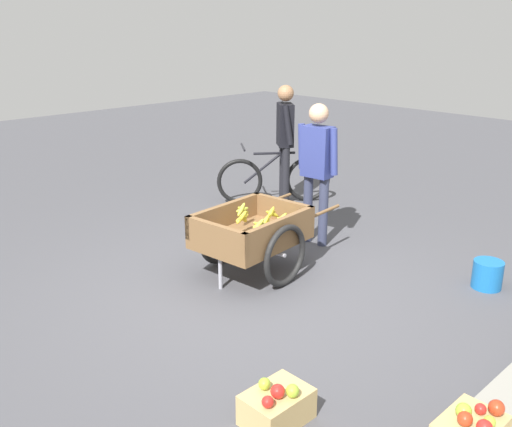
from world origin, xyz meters
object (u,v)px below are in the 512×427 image
(fruit_cart, at_px, (252,235))
(plastic_bucket, at_px, (487,274))
(cyclist_person, at_px, (285,133))
(vendor_person, at_px, (317,162))
(apple_crate, at_px, (277,406))
(bicycle, at_px, (274,179))

(fruit_cart, distance_m, plastic_bucket, 2.37)
(cyclist_person, bearing_deg, vendor_person, 55.94)
(plastic_bucket, bearing_deg, fruit_cart, -52.19)
(vendor_person, xyz_separation_m, cyclist_person, (-0.94, -1.38, 0.02))
(apple_crate, bearing_deg, plastic_bucket, 179.01)
(bicycle, distance_m, plastic_bucket, 3.50)
(cyclist_person, bearing_deg, plastic_bucket, 79.43)
(apple_crate, bearing_deg, bicycle, -135.43)
(plastic_bucket, bearing_deg, bicycle, -98.34)
(vendor_person, relative_size, cyclist_person, 0.98)
(cyclist_person, distance_m, apple_crate, 4.95)
(fruit_cart, height_order, plastic_bucket, fruit_cart)
(fruit_cart, height_order, cyclist_person, cyclist_person)
(bicycle, bearing_deg, fruit_cart, 39.22)
(plastic_bucket, bearing_deg, vendor_person, -81.11)
(apple_crate, bearing_deg, cyclist_person, -137.20)
(fruit_cart, relative_size, vendor_person, 1.04)
(fruit_cart, relative_size, cyclist_person, 1.02)
(vendor_person, height_order, plastic_bucket, vendor_person)
(cyclist_person, height_order, plastic_bucket, cyclist_person)
(fruit_cart, xyz_separation_m, bicycle, (-1.95, -1.59, -0.08))
(vendor_person, bearing_deg, bicycle, -118.89)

